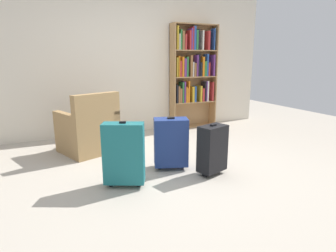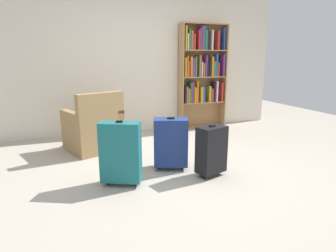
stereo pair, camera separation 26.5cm
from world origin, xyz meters
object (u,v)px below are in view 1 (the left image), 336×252
object	(u,v)px
mug	(133,147)
suitcase_black	(212,149)
bookshelf	(192,72)
suitcase_teal	(124,153)
suitcase_navy_blue	(171,142)
armchair	(89,131)

from	to	relation	value
mug	suitcase_black	xyz separation A→B (m)	(0.60, -1.28, 0.28)
bookshelf	suitcase_teal	distance (m)	3.04
mug	suitcase_navy_blue	world-z (taller)	suitcase_navy_blue
armchair	suitcase_black	xyz separation A→B (m)	(1.21, -1.46, 0.01)
bookshelf	suitcase_teal	xyz separation A→B (m)	(-2.00, -2.17, -0.73)
mug	suitcase_navy_blue	xyz separation A→B (m)	(0.22, -0.91, 0.30)
suitcase_black	armchair	bearing A→B (deg)	129.79
armchair	mug	distance (m)	0.69
suitcase_black	suitcase_navy_blue	bearing A→B (deg)	135.38
suitcase_navy_blue	suitcase_teal	bearing A→B (deg)	-158.14
armchair	suitcase_navy_blue	bearing A→B (deg)	-52.35
suitcase_navy_blue	mug	bearing A→B (deg)	103.90
bookshelf	suitcase_navy_blue	size ratio (longest dim) A/B	3.01
bookshelf	suitcase_navy_blue	world-z (taller)	bookshelf
bookshelf	suitcase_black	world-z (taller)	bookshelf
bookshelf	armchair	bearing A→B (deg)	-159.37
armchair	suitcase_teal	distance (m)	1.37
suitcase_black	bookshelf	bearing A→B (deg)	67.27
bookshelf	suitcase_teal	size ratio (longest dim) A/B	2.76
bookshelf	suitcase_teal	world-z (taller)	bookshelf
suitcase_black	suitcase_teal	bearing A→B (deg)	174.61
suitcase_navy_blue	suitcase_black	size ratio (longest dim) A/B	1.07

